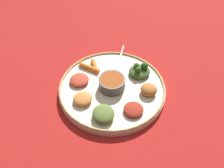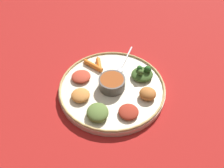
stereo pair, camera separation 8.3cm
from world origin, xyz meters
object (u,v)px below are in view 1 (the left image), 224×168
at_px(center_bowl, 112,83).
at_px(spoon, 119,63).
at_px(greens_pile, 140,71).
at_px(carrot_near_spoon, 94,65).
at_px(carrot_outer, 88,67).

height_order(center_bowl, spoon, center_bowl).
bearing_deg(greens_pile, carrot_near_spoon, 29.31).
xyz_separation_m(carrot_near_spoon, carrot_outer, (0.01, 0.03, 0.00)).
height_order(spoon, carrot_near_spoon, carrot_near_spoon).
bearing_deg(carrot_near_spoon, spoon, -129.31).
xyz_separation_m(center_bowl, spoon, (0.06, -0.10, -0.02)).
relative_size(center_bowl, carrot_outer, 0.94).
distance_m(center_bowl, spoon, 0.12).
bearing_deg(spoon, carrot_near_spoon, 50.69).
bearing_deg(carrot_outer, spoon, -123.48).
height_order(center_bowl, carrot_near_spoon, center_bowl).
distance_m(greens_pile, carrot_outer, 0.19).
xyz_separation_m(greens_pile, carrot_near_spoon, (0.15, 0.08, -0.01)).
bearing_deg(greens_pile, center_bowl, 75.97).
distance_m(spoon, greens_pile, 0.09).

